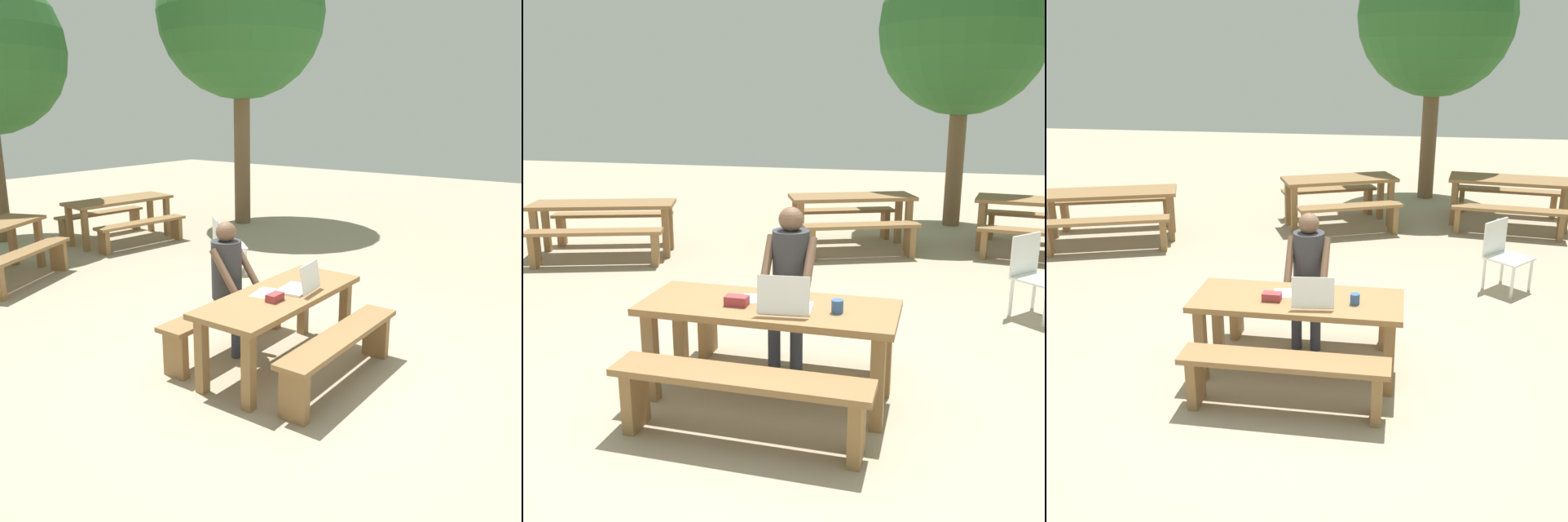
% 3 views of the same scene
% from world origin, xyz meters
% --- Properties ---
extents(ground_plane, '(30.00, 30.00, 0.00)m').
position_xyz_m(ground_plane, '(0.00, 0.00, 0.00)').
color(ground_plane, tan).
extents(picnic_table_front, '(1.80, 0.69, 0.71)m').
position_xyz_m(picnic_table_front, '(0.00, 0.00, 0.60)').
color(picnic_table_front, olive).
rests_on(picnic_table_front, ground).
extents(bench_near, '(1.65, 0.30, 0.47)m').
position_xyz_m(bench_near, '(0.00, -0.62, 0.35)').
color(bench_near, olive).
rests_on(bench_near, ground).
extents(bench_far, '(1.65, 0.30, 0.47)m').
position_xyz_m(bench_far, '(0.00, 0.62, 0.35)').
color(bench_far, olive).
rests_on(bench_far, ground).
extents(laptop, '(0.38, 0.34, 0.27)m').
position_xyz_m(laptop, '(0.15, -0.12, 0.78)').
color(laptop, white).
rests_on(laptop, picnic_table_front).
extents(small_pouch, '(0.16, 0.10, 0.07)m').
position_xyz_m(small_pouch, '(-0.21, -0.08, 0.75)').
color(small_pouch, '#993338').
rests_on(small_pouch, picnic_table_front).
extents(paper_sheet, '(0.33, 0.27, 0.00)m').
position_xyz_m(paper_sheet, '(-0.07, 0.10, 0.71)').
color(paper_sheet, white).
rests_on(paper_sheet, picnic_table_front).
extents(coffee_mug, '(0.08, 0.08, 0.09)m').
position_xyz_m(coffee_mug, '(0.49, -0.05, 0.76)').
color(coffee_mug, '#335693').
rests_on(coffee_mug, picnic_table_front).
extents(person_seated, '(0.40, 0.40, 1.29)m').
position_xyz_m(person_seated, '(0.00, 0.59, 0.76)').
color(person_seated, '#333847').
rests_on(person_seated, ground).
extents(plastic_chair, '(0.62, 0.62, 0.81)m').
position_xyz_m(plastic_chair, '(2.05, 2.35, 0.43)').
color(plastic_chair, white).
rests_on(plastic_chair, ground).
extents(picnic_table_mid, '(1.88, 1.28, 0.78)m').
position_xyz_m(picnic_table_mid, '(-0.15, 4.69, 0.64)').
color(picnic_table_mid, olive).
rests_on(picnic_table_mid, ground).
extents(bench_mid_south, '(1.58, 0.89, 0.48)m').
position_xyz_m(bench_mid_south, '(0.08, 4.15, 0.35)').
color(bench_mid_south, olive).
rests_on(bench_mid_south, ground).
extents(bench_mid_north, '(1.58, 0.89, 0.48)m').
position_xyz_m(bench_mid_north, '(-0.37, 5.23, 0.35)').
color(bench_mid_north, olive).
rests_on(bench_mid_north, ground).
extents(picnic_table_rear, '(1.95, 0.94, 0.75)m').
position_xyz_m(picnic_table_rear, '(2.52, 5.16, 0.63)').
color(picnic_table_rear, olive).
rests_on(picnic_table_rear, ground).
extents(bench_rear_south, '(1.71, 0.51, 0.44)m').
position_xyz_m(bench_rear_south, '(2.44, 4.51, 0.33)').
color(bench_rear_south, olive).
rests_on(bench_rear_south, ground).
extents(bench_rear_north, '(1.71, 0.51, 0.44)m').
position_xyz_m(bench_rear_north, '(2.60, 5.80, 0.33)').
color(bench_rear_north, olive).
rests_on(bench_rear_north, ground).
extents(picnic_table_distant, '(2.05, 1.28, 0.73)m').
position_xyz_m(picnic_table_distant, '(-3.39, 3.43, 0.61)').
color(picnic_table_distant, olive).
rests_on(picnic_table_distant, ground).
extents(bench_distant_south, '(1.74, 0.86, 0.47)m').
position_xyz_m(bench_distant_south, '(-3.19, 2.85, 0.35)').
color(bench_distant_south, olive).
rests_on(bench_distant_south, ground).
extents(bench_distant_north, '(1.74, 0.86, 0.47)m').
position_xyz_m(bench_distant_north, '(-3.60, 4.01, 0.35)').
color(bench_distant_north, olive).
rests_on(bench_distant_north, ground).
extents(tree_left, '(2.75, 2.75, 4.59)m').
position_xyz_m(tree_left, '(1.27, 6.85, 3.20)').
color(tree_left, brown).
rests_on(tree_left, ground).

